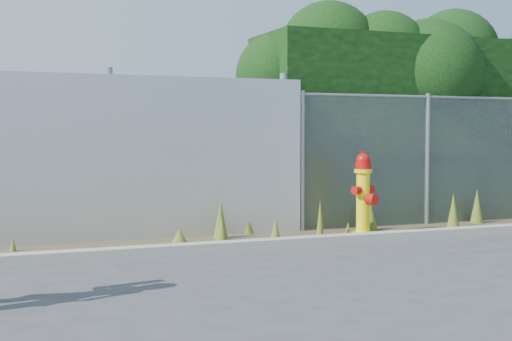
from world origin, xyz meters
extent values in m
plane|color=#3D3C3F|center=(0.00, 0.00, 0.00)|extent=(80.00, 80.00, 0.00)
cube|color=#9A978B|center=(0.00, 1.80, 0.06)|extent=(16.00, 0.22, 0.12)
cube|color=#453A27|center=(0.00, 2.40, 0.01)|extent=(16.00, 1.20, 0.01)
cone|color=#4E5F1C|center=(1.86, 2.55, 0.19)|extent=(0.16, 0.16, 0.37)
cone|color=#4E5F1C|center=(-0.29, 2.72, 0.26)|extent=(0.20, 0.20, 0.52)
cone|color=#4E5F1C|center=(1.47, 2.39, 0.09)|extent=(0.09, 0.09, 0.19)
cone|color=#4E5F1C|center=(-0.34, 2.54, 0.16)|extent=(0.15, 0.15, 0.32)
cone|color=#4E5F1C|center=(3.30, 2.46, 0.26)|extent=(0.19, 0.19, 0.53)
cone|color=#4E5F1C|center=(2.00, 2.68, 0.23)|extent=(0.24, 0.24, 0.45)
cone|color=#4E5F1C|center=(-0.94, 2.44, 0.10)|extent=(0.24, 0.24, 0.20)
cone|color=#4E5F1C|center=(0.21, 3.02, 0.24)|extent=(0.19, 0.19, 0.49)
cone|color=#4E5F1C|center=(4.01, 2.81, 0.27)|extent=(0.20, 0.20, 0.54)
cone|color=#4E5F1C|center=(0.21, 2.01, 0.18)|extent=(0.16, 0.16, 0.36)
cone|color=#4E5F1C|center=(0.99, 2.29, 0.26)|extent=(0.11, 0.11, 0.53)
cone|color=#4E5F1C|center=(-2.95, 2.64, 0.10)|extent=(0.09, 0.09, 0.19)
cylinder|color=gray|center=(-1.70, 3.12, 1.15)|extent=(0.10, 0.10, 2.30)
cylinder|color=gray|center=(0.80, 3.12, 1.15)|extent=(0.10, 0.10, 2.30)
cube|color=gray|center=(4.25, 3.00, 1.00)|extent=(6.50, 0.03, 2.00)
cylinder|color=gray|center=(4.25, 3.00, 2.00)|extent=(6.50, 0.04, 0.04)
cylinder|color=gray|center=(1.05, 3.00, 1.02)|extent=(0.07, 0.07, 2.05)
cylinder|color=gray|center=(3.20, 3.00, 1.02)|extent=(0.07, 0.07, 2.05)
cube|color=black|center=(4.55, 4.00, 1.50)|extent=(7.30, 1.60, 3.00)
sphere|color=black|center=(1.17, 4.11, 2.34)|extent=(1.41, 1.41, 1.41)
sphere|color=black|center=(2.10, 4.23, 2.79)|extent=(1.64, 1.64, 1.64)
sphere|color=black|center=(2.99, 3.93, 2.73)|extent=(1.45, 1.45, 1.45)
sphere|color=black|center=(3.77, 3.84, 2.42)|extent=(1.88, 1.88, 1.88)
sphere|color=black|center=(4.50, 4.11, 2.83)|extent=(1.57, 1.57, 1.57)
sphere|color=black|center=(5.55, 3.90, 2.57)|extent=(1.10, 1.10, 1.10)
cylinder|color=#FFEC0D|center=(1.67, 2.33, 0.03)|extent=(0.29, 0.29, 0.06)
cylinder|color=#FFEC0D|center=(1.67, 2.33, 0.44)|extent=(0.19, 0.19, 0.89)
cylinder|color=#FFEC0D|center=(1.67, 2.33, 0.91)|extent=(0.25, 0.25, 0.05)
cylinder|color=#B20F0A|center=(1.67, 2.33, 0.98)|extent=(0.22, 0.22, 0.10)
sphere|color=#B20F0A|center=(1.67, 2.33, 1.06)|extent=(0.20, 0.20, 0.20)
cylinder|color=#B20F0A|center=(1.67, 2.33, 1.16)|extent=(0.05, 0.05, 0.05)
cylinder|color=#B20F0A|center=(1.53, 2.33, 0.65)|extent=(0.10, 0.12, 0.12)
cylinder|color=#B20F0A|center=(1.82, 2.33, 0.65)|extent=(0.10, 0.12, 0.12)
cylinder|color=#B20F0A|center=(1.67, 2.18, 0.52)|extent=(0.16, 0.13, 0.16)
camera|label=1|loc=(-3.35, -6.33, 1.44)|focal=50.00mm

